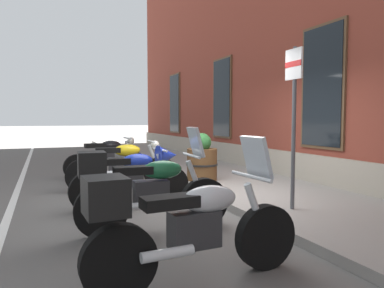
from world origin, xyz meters
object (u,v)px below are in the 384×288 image
object	(u,v)px
motorcycle_blue_sport	(136,174)
motorcycle_yellow_naked	(123,166)
parking_sign	(294,105)
motorcycle_silver_touring	(188,225)
motorcycle_black_naked	(108,158)
motorcycle_green_touring	(147,189)
barrel_planter	(202,161)

from	to	relation	value
motorcycle_blue_sport	motorcycle_yellow_naked	bearing A→B (deg)	176.55
parking_sign	motorcycle_silver_touring	bearing A→B (deg)	-56.47
motorcycle_black_naked	motorcycle_yellow_naked	world-z (taller)	motorcycle_yellow_naked
motorcycle_green_touring	barrel_planter	xyz separation A→B (m)	(-2.74, 1.98, -0.02)
motorcycle_black_naked	motorcycle_blue_sport	size ratio (longest dim) A/B	1.02
motorcycle_yellow_naked	motorcycle_blue_sport	xyz separation A→B (m)	(1.44, -0.09, 0.06)
motorcycle_silver_touring	parking_sign	world-z (taller)	parking_sign
motorcycle_blue_sport	motorcycle_green_touring	size ratio (longest dim) A/B	0.99
motorcycle_green_touring	barrel_planter	bearing A→B (deg)	144.17
motorcycle_blue_sport	barrel_planter	xyz separation A→B (m)	(-1.36, 1.79, -0.01)
motorcycle_silver_touring	parking_sign	distance (m)	2.93
motorcycle_yellow_naked	motorcycle_green_touring	bearing A→B (deg)	-5.60
motorcycle_blue_sport	parking_sign	world-z (taller)	parking_sign
motorcycle_green_touring	motorcycle_silver_touring	distance (m)	1.59
motorcycle_yellow_naked	motorcycle_blue_sport	distance (m)	1.44
motorcycle_yellow_naked	motorcycle_silver_touring	distance (m)	4.41
motorcycle_blue_sport	motorcycle_green_touring	distance (m)	1.39
motorcycle_silver_touring	motorcycle_blue_sport	bearing A→B (deg)	175.08
motorcycle_black_naked	parking_sign	world-z (taller)	parking_sign
motorcycle_black_naked	motorcycle_yellow_naked	bearing A→B (deg)	1.70
motorcycle_yellow_naked	barrel_planter	bearing A→B (deg)	87.54
motorcycle_black_naked	motorcycle_yellow_naked	size ratio (longest dim) A/B	0.92
motorcycle_black_naked	motorcycle_silver_touring	xyz separation A→B (m)	(6.06, -0.29, 0.05)
motorcycle_black_naked	barrel_planter	distance (m)	2.47
motorcycle_green_touring	barrel_planter	distance (m)	3.38
motorcycle_black_naked	motorcycle_green_touring	bearing A→B (deg)	-2.90
motorcycle_yellow_naked	motorcycle_silver_touring	xyz separation A→B (m)	(4.40, -0.34, 0.05)
motorcycle_black_naked	motorcycle_silver_touring	distance (m)	6.06
motorcycle_blue_sport	parking_sign	distance (m)	2.72
motorcycle_black_naked	motorcycle_silver_touring	world-z (taller)	motorcycle_silver_touring
motorcycle_yellow_naked	motorcycle_black_naked	bearing A→B (deg)	-178.30
motorcycle_black_naked	motorcycle_yellow_naked	xyz separation A→B (m)	(1.66, 0.05, 0.01)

